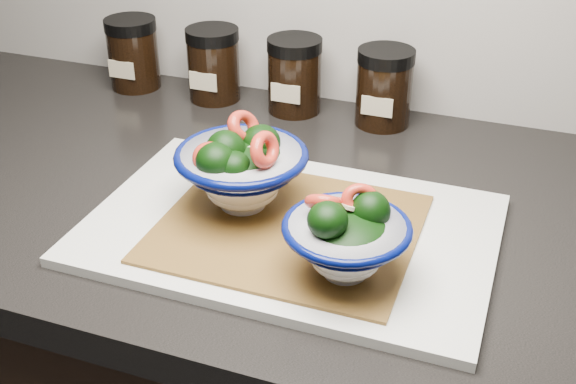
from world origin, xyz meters
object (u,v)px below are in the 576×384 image
(spice_jar_c, at_px, (294,75))
(spice_jar_a, at_px, (133,53))
(bowl_right, at_px, (346,238))
(bowl_left, at_px, (241,169))
(spice_jar_b, at_px, (213,64))
(cutting_board, at_px, (290,229))
(spice_jar_d, at_px, (384,87))

(spice_jar_c, bearing_deg, spice_jar_a, 180.00)
(bowl_right, xyz_separation_m, spice_jar_c, (-0.19, 0.39, 0.00))
(bowl_right, height_order, spice_jar_c, spice_jar_c)
(bowl_left, xyz_separation_m, spice_jar_b, (-0.18, 0.31, -0.01))
(cutting_board, relative_size, spice_jar_b, 3.98)
(bowl_left, distance_m, spice_jar_b, 0.35)
(cutting_board, distance_m, spice_jar_c, 0.34)
(bowl_left, relative_size, spice_jar_a, 1.35)
(spice_jar_c, relative_size, spice_jar_d, 1.00)
(cutting_board, xyz_separation_m, bowl_left, (-0.06, 0.01, 0.06))
(spice_jar_a, relative_size, spice_jar_d, 1.00)
(spice_jar_b, relative_size, spice_jar_c, 1.00)
(spice_jar_b, bearing_deg, spice_jar_a, 180.00)
(spice_jar_c, bearing_deg, bowl_right, -63.62)
(cutting_board, distance_m, spice_jar_d, 0.33)
(bowl_right, bearing_deg, cutting_board, 140.45)
(spice_jar_c, xyz_separation_m, spice_jar_d, (0.14, 0.00, 0.00))
(cutting_board, bearing_deg, spice_jar_b, 127.23)
(spice_jar_a, height_order, spice_jar_c, same)
(bowl_left, xyz_separation_m, spice_jar_a, (-0.32, 0.31, -0.01))
(spice_jar_b, height_order, spice_jar_c, same)
(bowl_right, bearing_deg, spice_jar_a, 140.32)
(bowl_left, bearing_deg, spice_jar_d, 73.30)
(spice_jar_b, xyz_separation_m, spice_jar_d, (0.27, 0.00, 0.00))
(spice_jar_c, bearing_deg, bowl_left, -81.60)
(bowl_left, relative_size, spice_jar_b, 1.35)
(spice_jar_a, xyz_separation_m, spice_jar_b, (0.14, 0.00, 0.00))
(spice_jar_d, bearing_deg, bowl_right, -81.83)
(cutting_board, xyz_separation_m, spice_jar_c, (-0.11, 0.32, 0.05))
(cutting_board, bearing_deg, bowl_right, -39.55)
(spice_jar_b, bearing_deg, cutting_board, -52.77)
(cutting_board, relative_size, spice_jar_d, 3.98)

